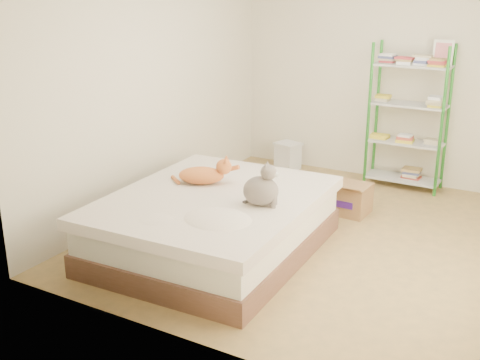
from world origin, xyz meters
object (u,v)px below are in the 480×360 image
Objects in this scene: grey_cat at (261,185)px; white_bin at (288,155)px; shelf_unit at (409,113)px; cardboard_box at (347,198)px; orange_cat at (201,173)px; bed at (214,224)px.

white_bin is (-0.98, 2.63, -0.55)m from grey_cat.
shelf_unit is 1.40m from cardboard_box.
grey_cat reaches higher than orange_cat.
orange_cat is at bearing -117.75° from shelf_unit.
grey_cat is at bearing -96.93° from cardboard_box.
white_bin is (-1.51, -0.04, -0.72)m from shelf_unit.
grey_cat reaches higher than cardboard_box.
bed is at bearing -110.61° from shelf_unit.
grey_cat is at bearing -69.51° from white_bin.
bed reaches higher than white_bin.
grey_cat is at bearing -42.82° from orange_cat.
orange_cat is 1.70m from cardboard_box.
orange_cat is at bearing 138.75° from bed.
shelf_unit reaches higher than bed.
white_bin is (-1.22, 1.11, 0.01)m from cardboard_box.
orange_cat is at bearing -125.51° from cardboard_box.
grey_cat reaches higher than bed.
bed is 1.68m from cardboard_box.
orange_cat is at bearing -84.55° from white_bin.
white_bin is at bearing 139.85° from cardboard_box.
grey_cat is 2.73m from shelf_unit.
shelf_unit is at bearing 67.41° from bed.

